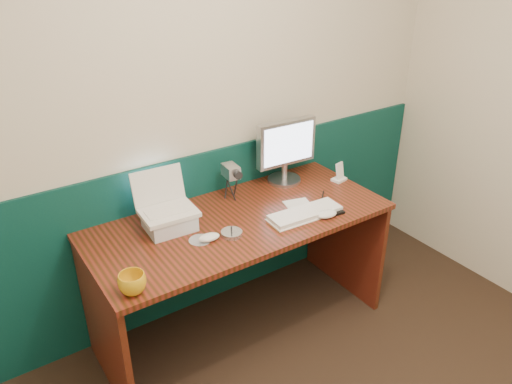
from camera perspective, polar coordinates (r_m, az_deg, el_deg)
back_wall at (r=2.66m, az=-8.50°, el=8.99°), size 3.50×0.04×2.50m
wainscot at (r=2.97m, az=-7.41°, el=-4.91°), size 3.48×0.02×1.00m
desk at (r=2.83m, az=-1.72°, el=-9.59°), size 1.60×0.70×0.75m
laptop_riser at (r=2.55m, az=-9.86°, el=-3.35°), size 0.24×0.21×0.08m
laptop at (r=2.48m, az=-10.14°, el=-0.30°), size 0.28×0.22×0.22m
monitor at (r=2.94m, az=3.32°, el=4.56°), size 0.38×0.13×0.38m
keyboard at (r=2.65m, az=5.63°, el=-2.50°), size 0.41×0.16×0.02m
mouse_right at (r=2.65m, az=8.10°, el=-2.52°), size 0.12×0.08×0.04m
mouse_left at (r=2.44m, az=-5.38°, el=-5.18°), size 0.11×0.08×0.04m
mug at (r=2.15m, az=-13.95°, el=-10.09°), size 0.12×0.12×0.09m
camcorder at (r=2.78m, az=-2.87°, el=1.08°), size 0.10×0.13×0.19m
cd_spindle at (r=2.48m, az=-2.81°, el=-4.74°), size 0.11×0.11×0.02m
cd_loose_a at (r=2.46m, az=-6.40°, el=-5.46°), size 0.11×0.11×0.00m
pen at (r=2.85m, az=7.61°, el=-0.53°), size 0.10×0.10×0.01m
papers at (r=2.77m, az=4.71°, el=-1.29°), size 0.16×0.13×0.00m
dock at (r=3.06m, az=9.46°, el=1.44°), size 0.09×0.08×0.02m
music_player at (r=3.04m, az=9.55°, el=2.42°), size 0.06×0.04×0.10m
pda at (r=2.72m, az=8.94°, el=-1.99°), size 0.08×0.12×0.01m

